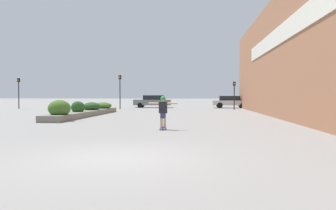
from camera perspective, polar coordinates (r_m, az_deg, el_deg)
name	(u,v)px	position (r m, az deg, el deg)	size (l,w,h in m)	color
ground_plane	(114,158)	(8.41, -9.41, -9.12)	(300.00, 300.00, 0.00)	gray
building_wall_right	(287,52)	(22.43, 20.04, 8.67)	(0.67, 42.71, 8.65)	#9E6647
planter_box	(86,110)	(25.87, -14.06, -0.91)	(1.58, 13.05, 1.29)	slate
skateboard	(163,128)	(15.08, -0.87, -4.02)	(0.26, 0.77, 0.10)	navy
skateboarder	(163,108)	(15.01, -0.87, -0.61)	(1.34, 0.25, 1.44)	tan
car_leftmost	(230,102)	(41.55, 10.79, 0.60)	(4.53, 2.04, 1.50)	#BCBCC1
car_center_left	(153,101)	(42.01, -2.68, 0.67)	(4.69, 1.88, 1.57)	slate
car_center_right	(315,101)	(44.87, 24.18, 0.62)	(4.15, 2.01, 1.61)	slate
traffic_light_left	(120,86)	(37.29, -8.37, 3.23)	(0.28, 0.30, 3.84)	black
traffic_light_right	(234,90)	(36.13, 11.46, 2.52)	(0.28, 0.30, 3.06)	black
traffic_light_far_left	(19,88)	(41.72, -24.58, 2.71)	(0.28, 0.30, 3.56)	black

